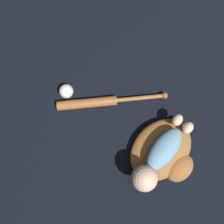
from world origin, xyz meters
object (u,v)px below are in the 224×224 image
Objects in this scene: baseball_bat at (98,102)px; baseball at (66,91)px; baseball_glove at (164,152)px; baby_figure at (157,159)px.

baseball reaches higher than baseball_bat.
baseball_glove is 0.74× the size of baseball_bat.
baseball is (0.31, -0.48, -0.00)m from baseball_glove.
baseball is at bearing -62.41° from baby_figure.
baby_figure is at bearing 109.23° from baseball_bat.
baseball_glove is at bearing -173.25° from baby_figure.
baseball is at bearing -43.01° from baseball_bat.
baby_figure is at bearing 6.75° from baseball_glove.
baby_figure is at bearing 117.59° from baseball.
baby_figure is 0.70× the size of baseball_bat.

